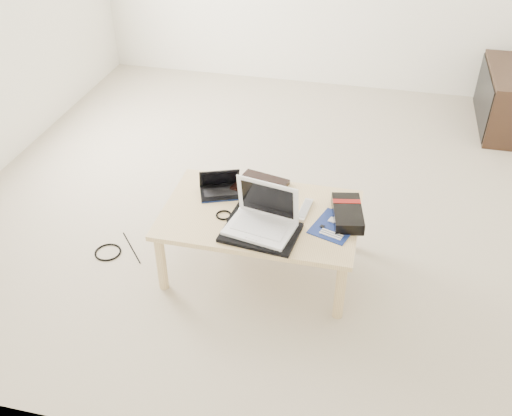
% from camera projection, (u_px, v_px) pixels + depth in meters
% --- Properties ---
extents(ground, '(4.00, 4.00, 0.00)m').
position_uv_depth(ground, '(263.00, 192.00, 4.08)').
color(ground, beige).
rests_on(ground, ground).
extents(coffee_table, '(1.10, 0.70, 0.40)m').
position_uv_depth(coffee_table, '(260.00, 219.00, 3.23)').
color(coffee_table, '#DCC184').
rests_on(coffee_table, ground).
extents(media_cabinet, '(0.41, 0.90, 0.50)m').
position_uv_depth(media_cabinet, '(508.00, 99.00, 4.75)').
color(media_cabinet, '#352415').
rests_on(media_cabinet, ground).
extents(book, '(0.33, 0.30, 0.03)m').
position_uv_depth(book, '(260.00, 186.00, 3.40)').
color(book, black).
rests_on(book, coffee_table).
extents(netbook, '(0.28, 0.24, 0.16)m').
position_uv_depth(netbook, '(220.00, 188.00, 3.35)').
color(netbook, black).
rests_on(netbook, coffee_table).
extents(tablet, '(0.27, 0.22, 0.01)m').
position_uv_depth(tablet, '(253.00, 216.00, 3.17)').
color(tablet, black).
rests_on(tablet, coffee_table).
extents(remote, '(0.07, 0.21, 0.02)m').
position_uv_depth(remote, '(305.00, 210.00, 3.21)').
color(remote, '#BBBBC0').
rests_on(remote, coffee_table).
extents(neoprene_sleeve, '(0.43, 0.33, 0.02)m').
position_uv_depth(neoprene_sleeve, '(261.00, 232.00, 3.04)').
color(neoprene_sleeve, black).
rests_on(neoprene_sleeve, coffee_table).
extents(white_laptop, '(0.39, 0.31, 0.25)m').
position_uv_depth(white_laptop, '(262.00, 219.00, 3.04)').
color(white_laptop, white).
rests_on(white_laptop, neoprene_sleeve).
extents(motherboard, '(0.29, 0.32, 0.01)m').
position_uv_depth(motherboard, '(335.00, 226.00, 3.10)').
color(motherboard, '#0C1450').
rests_on(motherboard, coffee_table).
extents(gpu_box, '(0.21, 0.34, 0.07)m').
position_uv_depth(gpu_box, '(347.00, 213.00, 3.14)').
color(gpu_box, black).
rests_on(gpu_box, coffee_table).
extents(cable_coil, '(0.12, 0.12, 0.01)m').
position_uv_depth(cable_coil, '(224.00, 215.00, 3.18)').
color(cable_coil, black).
rests_on(cable_coil, coffee_table).
extents(floor_cable_coil, '(0.20, 0.20, 0.01)m').
position_uv_depth(floor_cable_coil, '(108.00, 252.00, 3.53)').
color(floor_cable_coil, black).
rests_on(floor_cable_coil, ground).
extents(floor_cable_trail, '(0.23, 0.26, 0.01)m').
position_uv_depth(floor_cable_trail, '(132.00, 248.00, 3.57)').
color(floor_cable_trail, black).
rests_on(floor_cable_trail, ground).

